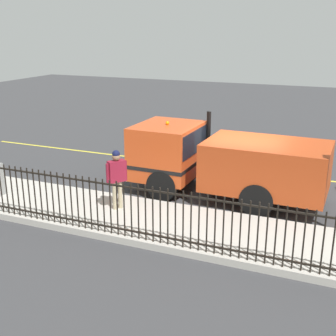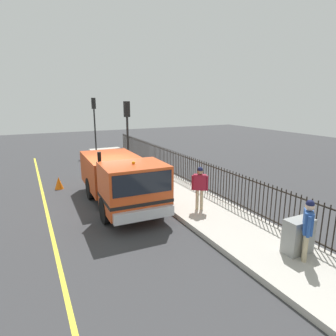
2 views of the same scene
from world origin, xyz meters
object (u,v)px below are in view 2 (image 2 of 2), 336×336
traffic_light_near (127,123)px  traffic_cone (59,183)px  pedestrian_distant (308,224)px  utility_cabinet (298,236)px  worker_standing (200,184)px  work_truck (121,178)px  traffic_light_mid (94,114)px

traffic_light_near → traffic_cone: traffic_light_near is taller
pedestrian_distant → traffic_cone: (-5.09, 10.19, -0.92)m
pedestrian_distant → utility_cabinet: size_ratio=1.72×
worker_standing → pedestrian_distant: bearing=132.2°
work_truck → utility_cabinet: (3.16, -6.08, -0.57)m
traffic_light_near → utility_cabinet: traffic_light_near is taller
work_truck → traffic_light_mid: (1.73, 12.37, 1.96)m
traffic_light_near → traffic_light_mid: size_ratio=0.95×
traffic_light_near → pedestrian_distant: bearing=89.2°
traffic_light_near → traffic_cone: size_ratio=6.68×
worker_standing → utility_cabinet: bearing=135.2°
utility_cabinet → work_truck: bearing=117.5°
traffic_light_near → utility_cabinet: bearing=90.4°
pedestrian_distant → traffic_cone: bearing=73.8°
worker_standing → traffic_light_near: 6.83m
work_truck → traffic_light_near: bearing=-110.7°
work_truck → traffic_light_near: traffic_light_near is taller
traffic_light_near → utility_cabinet: 10.87m
work_truck → pedestrian_distant: (3.00, -6.45, -0.02)m
utility_cabinet → traffic_cone: 11.15m
pedestrian_distant → traffic_light_near: size_ratio=0.42×
traffic_light_mid → traffic_cone: traffic_light_mid is taller
worker_standing → traffic_cone: worker_standing is taller
work_truck → worker_standing: work_truck is taller
pedestrian_distant → traffic_light_mid: bearing=51.1°
traffic_light_near → worker_standing: bearing=88.6°
worker_standing → traffic_cone: 7.46m
traffic_light_mid → traffic_cone: (-3.82, -8.63, -2.90)m
worker_standing → traffic_cone: size_ratio=2.80×
work_truck → pedestrian_distant: size_ratio=3.60×
utility_cabinet → worker_standing: bearing=100.3°
work_truck → traffic_cone: work_truck is taller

